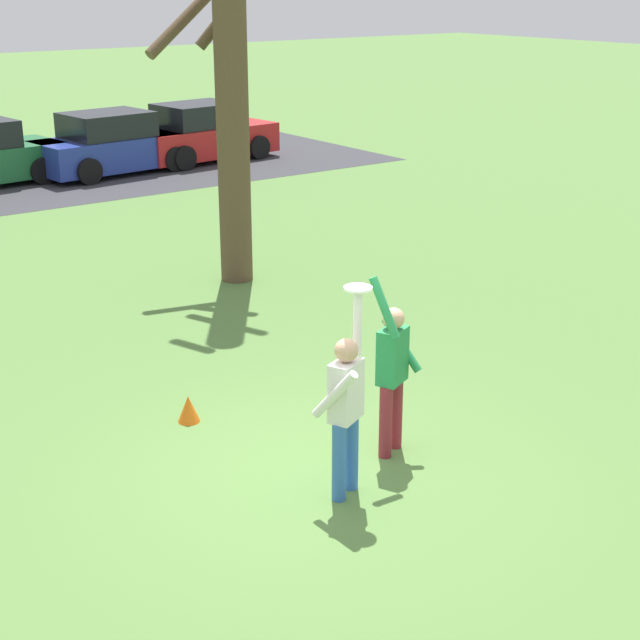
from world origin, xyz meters
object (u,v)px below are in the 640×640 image
person_defender (392,368)px  frisbee_disc (358,288)px  bare_tree_tall (229,78)px  person_catcher (346,404)px  parked_car_red (201,134)px  parked_car_blue (112,145)px  field_cone_orange (189,409)px

person_defender → frisbee_disc: frisbee_disc is taller
frisbee_disc → bare_tree_tall: bare_tree_tall is taller
person_catcher → parked_car_red: person_catcher is taller
parked_car_blue → field_cone_orange: 15.57m
parked_car_blue → bare_tree_tall: size_ratio=0.63×
parked_car_blue → bare_tree_tall: (-2.38, -9.93, 2.61)m
parked_car_blue → parked_car_red: (2.80, 0.24, 0.00)m
parked_car_blue → parked_car_red: bearing=-1.2°
person_catcher → person_defender: 1.04m
parked_car_red → field_cone_orange: 17.02m
frisbee_disc → parked_car_blue: bearing=72.9°
person_defender → bare_tree_tall: bare_tree_tall is taller
parked_car_blue → person_defender: bearing=-111.1°
person_catcher → frisbee_disc: bearing=-0.0°
parked_car_blue → field_cone_orange: bearing=-118.0°
parked_car_red → bare_tree_tall: (-5.18, -10.17, 2.61)m
frisbee_disc → parked_car_blue: 17.57m
frisbee_disc → parked_car_red: size_ratio=0.06×
person_defender → frisbee_disc: (-0.75, -0.34, 1.11)m
parked_car_blue → field_cone_orange: size_ratio=13.34×
frisbee_disc → field_cone_orange: size_ratio=0.86×
parked_car_red → parked_car_blue: bearing=178.8°
frisbee_disc → parked_car_red: frisbee_disc is taller
bare_tree_tall → parked_car_red: bearing=63.0°
parked_car_blue → bare_tree_tall: bearing=-109.6°
frisbee_disc → parked_car_blue: size_ratio=0.06×
person_catcher → frisbee_disc: 1.13m
person_catcher → parked_car_blue: person_catcher is taller
person_defender → parked_car_red: 18.14m
parked_car_red → frisbee_disc: bearing=-121.2°
person_catcher → frisbee_disc: (0.21, 0.09, 1.11)m
parked_car_blue → field_cone_orange: parked_car_blue is taller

